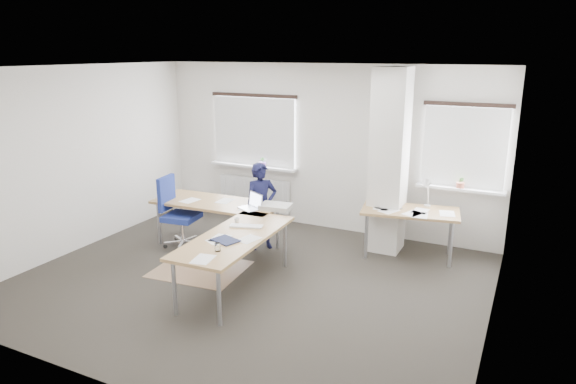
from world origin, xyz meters
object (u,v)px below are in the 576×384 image
at_px(desk_side, 410,213).
at_px(task_chair, 180,227).
at_px(person, 261,206).
at_px(desk_main, 229,220).

height_order(desk_side, task_chair, desk_side).
bearing_deg(person, desk_side, -28.41).
height_order(desk_side, person, person).
bearing_deg(person, task_chair, 157.60).
distance_m(task_chair, person, 1.34).
relative_size(task_chair, person, 0.83).
bearing_deg(desk_main, task_chair, 162.74).
bearing_deg(person, desk_main, -141.49).
relative_size(desk_side, task_chair, 1.33).
relative_size(desk_main, person, 1.92).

